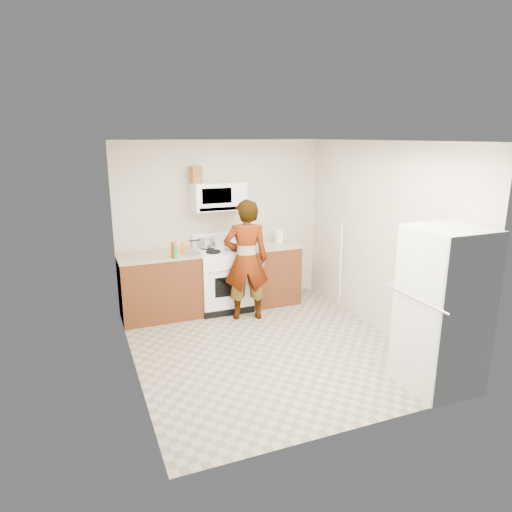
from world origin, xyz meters
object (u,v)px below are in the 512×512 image
kettle (279,236)px  saucepan (207,242)px  person (246,260)px  fridge (443,310)px  microwave (218,196)px  gas_range (223,278)px

kettle → saucepan: (-1.16, 0.05, -0.00)m
person → kettle: size_ratio=9.46×
person → fridge: person is taller
microwave → kettle: bearing=-2.8°
fridge → kettle: 3.07m
saucepan → person: bearing=-57.7°
fridge → saucepan: (-1.59, 3.08, 0.17)m
microwave → kettle: (0.97, -0.05, -0.67)m
gas_range → person: (0.20, -0.49, 0.38)m
fridge → saucepan: fridge is taller
person → fridge: (1.20, -2.47, -0.01)m
gas_range → fridge: fridge is taller
gas_range → kettle: 1.11m
person → saucepan: person is taller
microwave → saucepan: (-0.19, 0.00, -0.68)m
gas_range → kettle: bearing=4.7°
gas_range → person: size_ratio=0.66×
gas_range → person: bearing=-68.0°
person → gas_range: bearing=-53.2°
microwave → kettle: size_ratio=4.17×
fridge → kettle: size_ratio=9.33×
gas_range → saucepan: 0.58m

